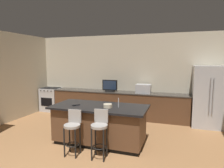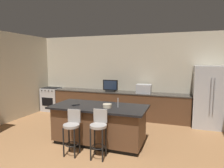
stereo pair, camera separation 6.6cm
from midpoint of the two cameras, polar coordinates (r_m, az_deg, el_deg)
wall_back at (r=7.13m, az=3.99°, el=2.46°), size 7.05×0.12×2.87m
counter_back at (r=6.95m, az=2.11°, el=-5.87°), size 4.77×0.62×0.89m
kitchen_island at (r=4.83m, az=-3.33°, el=-11.43°), size 2.25×1.06×0.91m
refrigerator at (r=6.54m, az=26.68°, el=-3.29°), size 0.95×0.82×1.82m
range_oven at (r=8.17m, az=-16.66°, el=-4.18°), size 0.70×0.63×0.91m
microwave at (r=6.64m, az=9.49°, el=-1.37°), size 0.48×0.36×0.29m
tv_monitor at (r=6.88m, az=-0.22°, el=-0.63°), size 0.53×0.16×0.41m
sink_faucet_back at (r=6.98m, az=1.26°, el=-1.09°), size 0.02×0.02×0.24m
sink_faucet_island at (r=4.53m, az=2.15°, el=-5.41°), size 0.02×0.02×0.22m
bar_stool_left at (r=4.31m, az=-11.00°, el=-12.51°), size 0.34×0.35×0.94m
bar_stool_right at (r=4.09m, az=-3.36°, el=-12.99°), size 0.34×0.35×0.99m
fruit_bowl at (r=4.53m, az=-0.96°, el=-6.29°), size 0.20×0.20×0.08m
cell_phone at (r=4.84m, az=-10.34°, el=-6.01°), size 0.11×0.16×0.01m
tv_remote at (r=4.84m, az=-9.94°, el=-5.91°), size 0.14×0.16×0.02m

